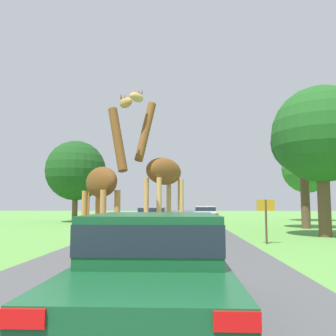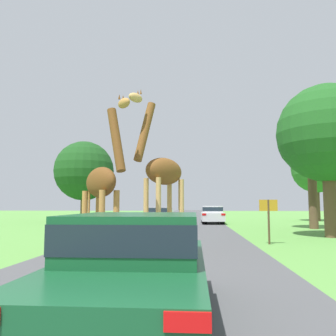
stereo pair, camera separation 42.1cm
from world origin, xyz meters
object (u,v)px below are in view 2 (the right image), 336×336
at_px(car_lead_maroon, 136,264).
at_px(tree_right_cluster, 327,134).
at_px(sign_post, 269,213).
at_px(car_queue_left, 212,214).
at_px(tree_centre_back, 84,171).
at_px(giraffe_near_road, 162,174).
at_px(giraffe_companion, 103,184).
at_px(car_queue_right, 158,216).
at_px(tree_far_right, 311,142).
at_px(tree_left_edge, 316,168).

height_order(car_lead_maroon, tree_right_cluster, tree_right_cluster).
distance_m(tree_right_cluster, sign_post, 5.95).
relative_size(car_queue_left, tree_centre_back, 0.62).
height_order(giraffe_near_road, tree_right_cluster, tree_right_cluster).
xyz_separation_m(car_queue_left, tree_centre_back, (-11.13, 1.62, 3.72)).
bearing_deg(sign_post, car_queue_left, 95.68).
bearing_deg(car_queue_left, giraffe_companion, -103.63).
bearing_deg(car_queue_right, tree_centre_back, 138.15).
bearing_deg(car_queue_right, car_lead_maroon, -85.04).
relative_size(car_queue_right, car_queue_left, 1.04).
distance_m(giraffe_companion, tree_centre_back, 20.72).
height_order(tree_right_cluster, tree_far_right, tree_far_right).
relative_size(tree_centre_back, tree_far_right, 0.93).
relative_size(giraffe_near_road, tree_far_right, 0.69).
relative_size(car_lead_maroon, sign_post, 2.69).
bearing_deg(tree_left_edge, giraffe_near_road, -119.81).
bearing_deg(giraffe_near_road, car_queue_left, -62.05).
xyz_separation_m(car_queue_right, tree_left_edge, (13.63, 9.38, 4.08)).
bearing_deg(sign_post, tree_right_cluster, 41.64).
relative_size(car_queue_left, tree_left_edge, 0.62).
xyz_separation_m(giraffe_companion, car_queue_left, (4.32, 17.81, -1.44)).
bearing_deg(car_queue_right, car_queue_left, 51.87).
distance_m(giraffe_near_road, car_lead_maroon, 7.41).
height_order(car_queue_right, car_queue_left, car_queue_left).
height_order(tree_centre_back, sign_post, tree_centre_back).
height_order(giraffe_companion, car_queue_left, giraffe_companion).
bearing_deg(tree_centre_back, tree_left_edge, 7.77).
height_order(giraffe_companion, tree_right_cluster, tree_right_cluster).
bearing_deg(tree_centre_back, tree_far_right, -23.48).
relative_size(giraffe_near_road, tree_centre_back, 0.74).
bearing_deg(tree_far_right, car_queue_right, 174.60).
relative_size(tree_far_right, sign_post, 4.43).
bearing_deg(giraffe_near_road, tree_far_right, -91.17).
relative_size(tree_right_cluster, sign_post, 4.24).
bearing_deg(tree_left_edge, giraffe_companion, -122.31).
relative_size(giraffe_companion, tree_centre_back, 0.69).
relative_size(car_lead_maroon, tree_left_edge, 0.65).
bearing_deg(tree_far_right, car_lead_maroon, -114.17).
height_order(giraffe_near_road, tree_centre_back, tree_centre_back).
relative_size(giraffe_near_road, car_queue_left, 1.19).
xyz_separation_m(tree_left_edge, tree_centre_back, (-20.92, -2.86, -0.36)).
relative_size(car_lead_maroon, tree_centre_back, 0.65).
xyz_separation_m(tree_left_edge, tree_right_cluster, (-4.84, -16.14, 0.09)).
distance_m(tree_left_edge, tree_centre_back, 21.11).
height_order(car_queue_right, sign_post, sign_post).
bearing_deg(tree_right_cluster, tree_centre_back, 140.43).
xyz_separation_m(giraffe_near_road, car_queue_right, (-1.34, 12.06, -1.83)).
relative_size(giraffe_near_road, tree_right_cluster, 0.72).
xyz_separation_m(tree_right_cluster, sign_post, (-3.48, -3.09, -3.70)).
height_order(giraffe_near_road, sign_post, giraffe_near_road).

